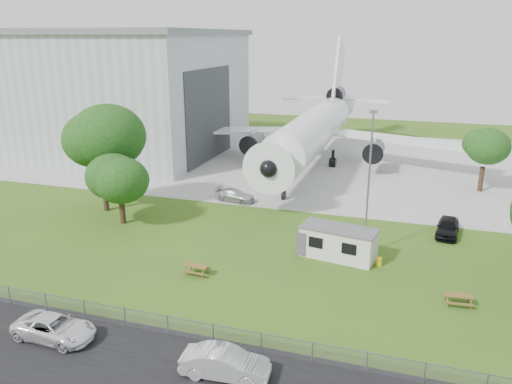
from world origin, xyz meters
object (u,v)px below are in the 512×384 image
(picnic_west, at_px, (197,274))
(car_centre_sedan, at_px, (225,364))
(airliner, at_px, (315,127))
(site_cabin, at_px, (338,243))
(hangar, at_px, (95,90))
(picnic_east, at_px, (457,305))

(picnic_west, xyz_separation_m, car_centre_sedan, (6.45, -10.61, 0.79))
(airliner, distance_m, car_centre_sedan, 48.42)
(car_centre_sedan, bearing_deg, site_cabin, -16.25)
(hangar, xyz_separation_m, picnic_east, (53.19, -36.28, -9.41))
(airliner, relative_size, car_centre_sedan, 9.90)
(picnic_east, bearing_deg, site_cabin, 144.72)
(hangar, height_order, car_centre_sedan, hangar)
(site_cabin, xyz_separation_m, picnic_west, (-9.87, -6.44, -1.31))
(hangar, distance_m, car_centre_sedan, 63.64)
(hangar, height_order, airliner, hangar)
(hangar, bearing_deg, site_cabin, -35.12)
(airliner, bearing_deg, site_cabin, -75.14)
(hangar, xyz_separation_m, site_cabin, (44.18, -31.06, -8.09))
(picnic_west, distance_m, car_centre_sedan, 12.44)
(picnic_west, xyz_separation_m, picnic_east, (18.89, 1.22, 0.00))
(site_cabin, height_order, car_centre_sedan, site_cabin)
(airliner, distance_m, picnic_west, 37.77)
(hangar, bearing_deg, airliner, -0.22)
(hangar, relative_size, car_centre_sedan, 8.92)
(picnic_west, height_order, picnic_east, same)
(airliner, height_order, site_cabin, airliner)
(picnic_west, bearing_deg, hangar, 137.47)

